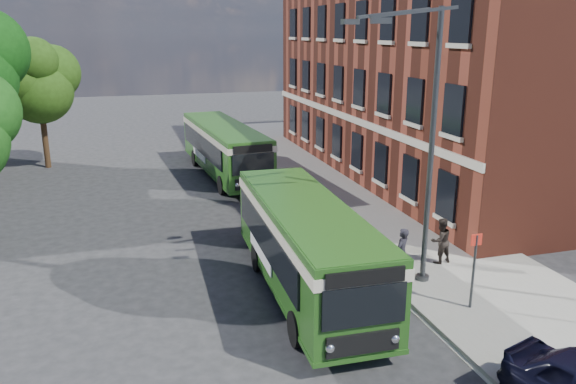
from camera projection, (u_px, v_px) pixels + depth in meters
name	position (u px, v px, depth m)	size (l,w,h in m)	color
ground	(260.00, 278.00, 19.56)	(120.00, 120.00, 0.00)	#27272A
pavement	(355.00, 197.00, 28.81)	(6.00, 48.00, 0.15)	gray
kerb_line	(299.00, 203.00, 28.00)	(0.12, 48.00, 0.01)	beige
brick_office	(444.00, 54.00, 32.48)	(12.10, 26.00, 14.20)	maroon
street_lamp	(422.00, 146.00, 17.70)	(2.96, 2.38, 9.00)	#37393C
bus_stop_sign	(474.00, 266.00, 16.79)	(0.35, 0.08, 2.52)	#37393C
bus_front	(306.00, 240.00, 17.98)	(2.86, 10.01, 3.02)	#245318
bus_rear	(224.00, 145.00, 32.93)	(3.42, 11.82, 3.02)	#275C1A
pedestrian_a	(402.00, 253.00, 19.08)	(0.64, 0.42, 1.74)	black
pedestrian_b	(441.00, 241.00, 20.25)	(0.82, 0.64, 1.69)	black
tree_right	(39.00, 80.00, 33.79)	(4.72, 4.48, 7.96)	#352213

